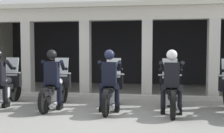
{
  "coord_description": "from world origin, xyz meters",
  "views": [
    {
      "loc": [
        1.1,
        -6.83,
        1.58
      ],
      "look_at": [
        0.0,
        0.44,
        1.13
      ],
      "focal_mm": 43.76,
      "sensor_mm": 36.0,
      "label": 1
    }
  ],
  "objects_px": {
    "police_officer_left": "(52,74)",
    "police_officer_right": "(172,76)",
    "motorcycle_left": "(56,89)",
    "motorcycle_far_left": "(4,88)",
    "motorcycle_right": "(171,92)",
    "motorcycle_center": "(111,90)",
    "police_officer_center": "(109,75)"
  },
  "relations": [
    {
      "from": "motorcycle_left",
      "to": "police_officer_right",
      "type": "relative_size",
      "value": 1.29
    },
    {
      "from": "police_officer_left",
      "to": "police_officer_center",
      "type": "relative_size",
      "value": 1.0
    },
    {
      "from": "police_officer_center",
      "to": "motorcycle_right",
      "type": "distance_m",
      "value": 1.63
    },
    {
      "from": "motorcycle_far_left",
      "to": "police_officer_center",
      "type": "distance_m",
      "value": 3.14
    },
    {
      "from": "motorcycle_far_left",
      "to": "police_officer_center",
      "type": "height_order",
      "value": "police_officer_center"
    },
    {
      "from": "motorcycle_right",
      "to": "police_officer_right",
      "type": "xyz_separation_m",
      "value": [
        -0.0,
        -0.28,
        0.44
      ]
    },
    {
      "from": "police_officer_left",
      "to": "motorcycle_center",
      "type": "bearing_deg",
      "value": 21.84
    },
    {
      "from": "motorcycle_left",
      "to": "motorcycle_far_left",
      "type": "bearing_deg",
      "value": -166.88
    },
    {
      "from": "motorcycle_left",
      "to": "police_officer_right",
      "type": "distance_m",
      "value": 3.15
    },
    {
      "from": "motorcycle_left",
      "to": "motorcycle_right",
      "type": "height_order",
      "value": "same"
    },
    {
      "from": "police_officer_left",
      "to": "motorcycle_center",
      "type": "height_order",
      "value": "police_officer_left"
    },
    {
      "from": "police_officer_left",
      "to": "motorcycle_far_left",
      "type": "bearing_deg",
      "value": -177.26
    },
    {
      "from": "police_officer_left",
      "to": "police_officer_right",
      "type": "distance_m",
      "value": 3.1
    },
    {
      "from": "motorcycle_left",
      "to": "police_officer_right",
      "type": "bearing_deg",
      "value": 6.41
    },
    {
      "from": "motorcycle_center",
      "to": "police_officer_left",
      "type": "bearing_deg",
      "value": -157.44
    },
    {
      "from": "police_officer_left",
      "to": "motorcycle_right",
      "type": "xyz_separation_m",
      "value": [
        3.1,
        0.19,
        -0.44
      ]
    },
    {
      "from": "motorcycle_far_left",
      "to": "police_officer_left",
      "type": "height_order",
      "value": "police_officer_left"
    },
    {
      "from": "police_officer_center",
      "to": "police_officer_right",
      "type": "relative_size",
      "value": 1.0
    },
    {
      "from": "police_officer_left",
      "to": "motorcycle_right",
      "type": "bearing_deg",
      "value": 16.87
    },
    {
      "from": "police_officer_left",
      "to": "police_officer_right",
      "type": "height_order",
      "value": "same"
    },
    {
      "from": "motorcycle_center",
      "to": "motorcycle_right",
      "type": "relative_size",
      "value": 1.0
    },
    {
      "from": "police_officer_right",
      "to": "motorcycle_center",
      "type": "bearing_deg",
      "value": -176.37
    },
    {
      "from": "motorcycle_left",
      "to": "police_officer_center",
      "type": "height_order",
      "value": "police_officer_center"
    },
    {
      "from": "police_officer_center",
      "to": "police_officer_right",
      "type": "bearing_deg",
      "value": 12.56
    },
    {
      "from": "police_officer_center",
      "to": "police_officer_left",
      "type": "bearing_deg",
      "value": -167.87
    },
    {
      "from": "motorcycle_left",
      "to": "motorcycle_center",
      "type": "height_order",
      "value": "same"
    },
    {
      "from": "motorcycle_far_left",
      "to": "police_officer_left",
      "type": "distance_m",
      "value": 1.63
    },
    {
      "from": "motorcycle_far_left",
      "to": "police_officer_right",
      "type": "xyz_separation_m",
      "value": [
        4.64,
        -0.38,
        0.44
      ]
    },
    {
      "from": "motorcycle_far_left",
      "to": "motorcycle_right",
      "type": "relative_size",
      "value": 1.0
    },
    {
      "from": "motorcycle_center",
      "to": "police_officer_right",
      "type": "bearing_deg",
      "value": 2.23
    },
    {
      "from": "motorcycle_far_left",
      "to": "police_officer_left",
      "type": "relative_size",
      "value": 1.29
    },
    {
      "from": "motorcycle_right",
      "to": "police_officer_right",
      "type": "bearing_deg",
      "value": -74.78
    }
  ]
}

